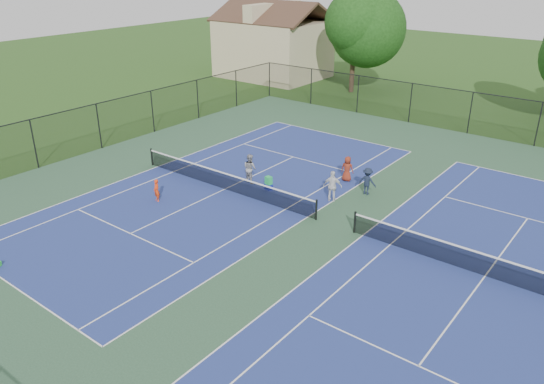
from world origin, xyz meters
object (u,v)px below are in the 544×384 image
Objects in this scene: clapboard_house at (273,46)px; bystander_c at (347,169)px; bystander_a at (333,186)px; instructor at (250,168)px; bystander_b at (367,181)px; child_player at (157,190)px; ball_crate at (269,187)px; tree_back_a at (355,25)px; ball_hopper at (269,180)px.

clapboard_house is 7.47× the size of bystander_c.
bystander_a is at bearing -46.66° from clapboard_house.
instructor is 1.15× the size of bystander_c.
child_player is at bearing 37.67° from bystander_b.
instructor is 1.61m from ball_crate.
bystander_b is at bearing -57.94° from tree_back_a.
ball_crate is at bearing -9.65° from bystander_a.
ball_crate is at bearing -52.76° from clapboard_house.
bystander_b reaches higher than ball_crate.
ball_crate is at bearing 26.52° from bystander_b.
bystander_b is (1.00, 1.87, -0.09)m from bystander_a.
ball_crate is 0.38m from ball_hopper.
bystander_a is at bearing 57.18° from bystander_b.
clapboard_house is 29.72m from ball_crate.
bystander_a is at bearing 53.73° from child_player.
bystander_b reaches higher than ball_hopper.
child_player is 2.94× the size of ball_crate.
bystander_b is 2.01m from bystander_c.
child_player is at bearing 76.26° from instructor.
clapboard_house reaches higher than ball_hopper.
bystander_a is at bearing 13.76° from ball_crate.
bystander_c is (10.63, -18.87, -5.31)m from tree_back_a.
bystander_c is 3.58× the size of ball_crate.
tree_back_a is at bearing -63.46° from instructor.
child_player is at bearing 14.44° from bystander_a.
bystander_c is 3.33× the size of ball_hopper.
bystander_c is (4.19, 3.50, -0.11)m from instructor.
clapboard_house is at bearing 132.64° from child_player.
bystander_b is at bearing 31.19° from ball_crate.
child_player is 5.97m from ball_crate.
bystander_c is at bearing -60.61° from tree_back_a.
child_player is 5.96m from ball_hopper.
instructor is (16.44, -23.37, -2.26)m from clapboard_house.
ball_crate is at bearing 68.08° from child_player.
bystander_b is (12.41, -19.81, -5.29)m from tree_back_a.
bystander_b is at bearing -42.89° from clapboard_house.
clapboard_house is 31.74m from child_player.
tree_back_a is 5.52× the size of bystander_a.
instructor is at bearing 27.11° from bystander_c.
tree_back_a is 5.52× the size of instructor.
ball_crate is 0.93× the size of ball_hopper.
ball_crate is (-4.51, -2.73, -0.59)m from bystander_b.
instructor is at bearing 81.66° from child_player.
tree_back_a is 0.85× the size of clapboard_house.
bystander_c is (-1.78, 0.94, -0.02)m from bystander_b.
instructor reaches higher than bystander_b.
bystander_a reaches higher than ball_crate.
child_player is 5.36m from instructor.
ball_hopper is at bearing -9.65° from bystander_a.
bystander_c is (-0.78, 2.81, -0.11)m from bystander_a.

